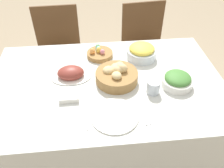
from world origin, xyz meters
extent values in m
plane|color=tan|center=(0.00, 0.00, 0.00)|extent=(12.00, 12.00, 0.00)
cube|color=silver|center=(0.00, 0.00, 0.39)|extent=(1.54, 0.99, 0.77)
cylinder|color=brown|center=(-0.58, 0.53, 0.22)|extent=(0.03, 0.03, 0.44)
cylinder|color=brown|center=(-0.20, 0.55, 0.22)|extent=(0.03, 0.03, 0.44)
cylinder|color=brown|center=(-0.60, 0.92, 0.22)|extent=(0.03, 0.03, 0.44)
cylinder|color=brown|center=(-0.21, 0.94, 0.22)|extent=(0.03, 0.03, 0.44)
cube|color=brown|center=(-0.40, 0.73, 0.45)|extent=(0.44, 0.44, 0.02)
cube|color=brown|center=(-0.41, 0.94, 0.69)|extent=(0.42, 0.04, 0.46)
cylinder|color=brown|center=(0.28, 0.52, 0.22)|extent=(0.03, 0.03, 0.44)
cylinder|color=brown|center=(0.67, 0.56, 0.22)|extent=(0.03, 0.03, 0.44)
cylinder|color=brown|center=(0.24, 0.91, 0.22)|extent=(0.03, 0.03, 0.44)
cylinder|color=brown|center=(0.63, 0.95, 0.22)|extent=(0.03, 0.03, 0.44)
cube|color=brown|center=(0.45, 0.73, 0.45)|extent=(0.46, 0.46, 0.02)
cube|color=brown|center=(0.43, 0.93, 0.69)|extent=(0.42, 0.06, 0.46)
cylinder|color=#9E7542|center=(0.06, 0.00, 0.81)|extent=(0.27, 0.27, 0.07)
ellipsoid|color=#E0C184|center=(0.06, -0.05, 0.86)|extent=(0.09, 0.09, 0.04)
ellipsoid|color=#E0C184|center=(0.06, 0.04, 0.85)|extent=(0.10, 0.10, 0.05)
ellipsoid|color=#E0C184|center=(0.09, 0.05, 0.85)|extent=(0.08, 0.09, 0.06)
ellipsoid|color=#E0C184|center=(0.06, 0.03, 0.85)|extent=(0.08, 0.10, 0.05)
ellipsoid|color=#E0C184|center=(0.08, 0.01, 0.86)|extent=(0.08, 0.07, 0.05)
ellipsoid|color=#E0C184|center=(0.10, 0.01, 0.87)|extent=(0.10, 0.08, 0.06)
ellipsoid|color=#E0C184|center=(0.01, 0.02, 0.85)|extent=(0.10, 0.09, 0.05)
cylinder|color=#9E7542|center=(-0.03, 0.30, 0.79)|extent=(0.19, 0.19, 0.03)
ellipsoid|color=#60B2E0|center=(-0.04, 0.32, 0.82)|extent=(0.04, 0.04, 0.05)
ellipsoid|color=#F4D151|center=(-0.03, 0.30, 0.83)|extent=(0.04, 0.04, 0.05)
ellipsoid|color=pink|center=(-0.01, 0.28, 0.82)|extent=(0.03, 0.03, 0.04)
ellipsoid|color=#F29E4C|center=(-0.08, 0.29, 0.83)|extent=(0.04, 0.04, 0.05)
ellipsoid|color=#7FCC7A|center=(-0.04, 0.35, 0.82)|extent=(0.03, 0.03, 0.04)
ellipsoid|color=white|center=(-0.24, 0.07, 0.78)|extent=(0.27, 0.19, 0.01)
ellipsoid|color=brown|center=(-0.24, 0.07, 0.81)|extent=(0.18, 0.13, 0.09)
cylinder|color=silver|center=(0.28, 0.25, 0.81)|extent=(0.22, 0.22, 0.07)
ellipsoid|color=#F4DB4C|center=(0.28, 0.25, 0.85)|extent=(0.18, 0.18, 0.06)
cylinder|color=white|center=(0.44, -0.08, 0.80)|extent=(0.20, 0.20, 0.05)
ellipsoid|color=#478438|center=(0.44, -0.08, 0.83)|extent=(0.17, 0.17, 0.06)
cylinder|color=white|center=(0.02, -0.31, 0.78)|extent=(0.27, 0.27, 0.01)
cube|color=#B7B7BC|center=(-0.14, -0.31, 0.77)|extent=(0.02, 0.17, 0.00)
cube|color=#B7B7BC|center=(0.18, -0.31, 0.77)|extent=(0.02, 0.17, 0.00)
cube|color=#B7B7BC|center=(0.21, -0.31, 0.77)|extent=(0.02, 0.17, 0.00)
cylinder|color=silver|center=(0.27, -0.13, 0.81)|extent=(0.08, 0.08, 0.08)
cube|color=white|center=(-0.24, -0.14, 0.79)|extent=(0.12, 0.07, 0.03)
camera|label=1|loc=(-0.09, -1.19, 1.78)|focal=38.00mm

